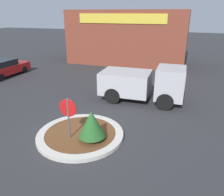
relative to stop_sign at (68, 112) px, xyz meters
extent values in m
plane|color=#2D2D30|center=(0.25, 0.50, -1.39)|extent=(120.00, 120.00, 0.00)
cylinder|color=#BCB7AD|center=(0.25, 0.50, -1.31)|extent=(3.97, 3.97, 0.17)
cylinder|color=brown|center=(0.25, 0.50, -1.31)|extent=(3.25, 3.25, 0.17)
cylinder|color=#4C4C51|center=(0.00, 0.00, -0.39)|extent=(0.07, 0.07, 2.01)
cylinder|color=#B71414|center=(0.00, 0.00, 0.20)|extent=(0.79, 0.03, 0.79)
cylinder|color=brown|center=(1.00, 0.16, -1.12)|extent=(0.08, 0.08, 0.20)
cone|color=#235623|center=(1.00, 0.16, -0.45)|extent=(1.16, 1.16, 1.15)
cube|color=#B2B2B7|center=(3.70, 5.75, -0.02)|extent=(1.69, 2.16, 1.84)
cube|color=#B2B2B7|center=(0.93, 5.69, -0.25)|extent=(3.13, 2.30, 1.39)
cube|color=black|center=(4.28, 5.76, 0.30)|extent=(0.08, 1.90, 0.64)
cylinder|color=black|center=(3.53, 6.77, -0.89)|extent=(1.00, 0.27, 1.00)
cylinder|color=black|center=(3.57, 4.72, -0.89)|extent=(1.00, 0.27, 1.00)
cylinder|color=black|center=(0.34, 6.70, -0.89)|extent=(1.00, 0.27, 1.00)
cylinder|color=black|center=(0.38, 4.65, -0.89)|extent=(1.00, 0.27, 1.00)
cube|color=brown|center=(-1.92, 16.88, 1.39)|extent=(12.41, 6.00, 5.57)
cube|color=gold|center=(-1.92, 13.85, 3.37)|extent=(8.69, 0.08, 0.90)
cube|color=#B21919|center=(-10.69, 7.53, -0.79)|extent=(1.91, 4.51, 0.68)
cube|color=black|center=(-10.69, 7.31, -0.19)|extent=(1.65, 2.18, 0.53)
cylinder|color=black|center=(-11.52, 8.93, -1.08)|extent=(0.21, 0.63, 0.62)
cylinder|color=black|center=(-9.82, 8.91, -1.08)|extent=(0.21, 0.63, 0.62)
cylinder|color=black|center=(-9.87, 6.13, -1.08)|extent=(0.21, 0.63, 0.62)
camera|label=1|loc=(4.48, -7.29, 3.95)|focal=35.00mm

